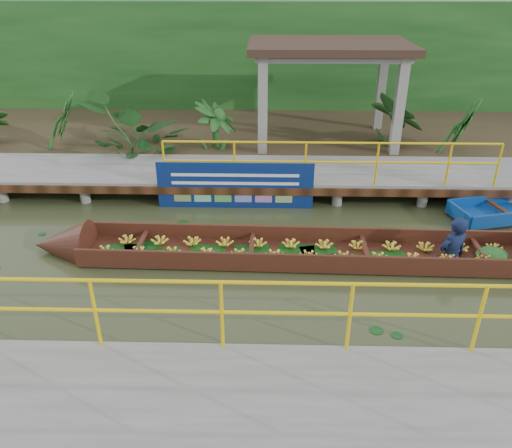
{
  "coord_description": "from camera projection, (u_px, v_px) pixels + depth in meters",
  "views": [
    {
      "loc": [
        1.36,
        -8.05,
        5.06
      ],
      "look_at": [
        1.14,
        0.5,
        0.6
      ],
      "focal_mm": 35.0,
      "sensor_mm": 36.0,
      "label": 1
    }
  ],
  "objects": [
    {
      "name": "ground",
      "position": [
        196.0,
        263.0,
        9.51
      ],
      "size": [
        80.0,
        80.0,
        0.0
      ],
      "primitive_type": "plane",
      "color": "#2F371B",
      "rests_on": "ground"
    },
    {
      "name": "foliage_backdrop",
      "position": [
        230.0,
        63.0,
        17.45
      ],
      "size": [
        30.0,
        0.8,
        4.0
      ],
      "primitive_type": "cube",
      "color": "#154316",
      "rests_on": "ground"
    },
    {
      "name": "blue_banner",
      "position": [
        235.0,
        186.0,
        11.44
      ],
      "size": [
        3.59,
        0.04,
        1.12
      ],
      "color": "navy",
      "rests_on": "ground"
    },
    {
      "name": "near_dock",
      "position": [
        233.0,
        439.0,
        5.62
      ],
      "size": [
        18.0,
        2.4,
        1.73
      ],
      "color": "slate",
      "rests_on": "ground"
    },
    {
      "name": "tropical_plants",
      "position": [
        205.0,
        121.0,
        13.64
      ],
      "size": [
        14.28,
        1.28,
        1.6
      ],
      "color": "#154316",
      "rests_on": "ground"
    },
    {
      "name": "pavilion",
      "position": [
        329.0,
        56.0,
        13.72
      ],
      "size": [
        4.4,
        3.0,
        3.0
      ],
      "color": "slate",
      "rests_on": "ground"
    },
    {
      "name": "far_dock",
      "position": [
        214.0,
        173.0,
        12.33
      ],
      "size": [
        16.0,
        2.06,
        1.66
      ],
      "color": "slate",
      "rests_on": "ground"
    },
    {
      "name": "land_strip",
      "position": [
        226.0,
        134.0,
        16.05
      ],
      "size": [
        30.0,
        8.0,
        0.45
      ],
      "primitive_type": "cube",
      "color": "#322619",
      "rests_on": "ground"
    },
    {
      "name": "vendor_boat",
      "position": [
        324.0,
        249.0,
        9.55
      ],
      "size": [
        10.78,
        1.35,
        2.18
      ],
      "rotation": [
        0.0,
        0.0,
        -0.02
      ],
      "color": "#38190F",
      "rests_on": "ground"
    }
  ]
}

